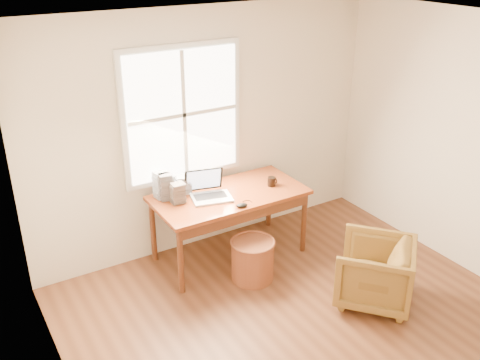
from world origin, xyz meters
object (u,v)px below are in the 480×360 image
object	(u,v)px
desk	(229,195)
wicker_stool	(253,260)
laptop	(211,186)
coffee_mug	(272,182)
armchair	(374,272)
cd_stack_a	(162,184)

from	to	relation	value
desk	wicker_stool	xyz separation A→B (m)	(-0.02, -0.50, -0.52)
laptop	coffee_mug	bearing A→B (deg)	9.89
wicker_stool	laptop	bearing A→B (deg)	112.19
armchair	laptop	distance (m)	1.79
desk	wicker_stool	bearing A→B (deg)	-92.59
wicker_stool	coffee_mug	size ratio (longest dim) A/B	4.36
desk	laptop	world-z (taller)	laptop
armchair	coffee_mug	size ratio (longest dim) A/B	7.08
armchair	laptop	size ratio (longest dim) A/B	1.64
desk	coffee_mug	xyz separation A→B (m)	(0.48, -0.07, 0.07)
desk	armchair	size ratio (longest dim) A/B	2.31
armchair	cd_stack_a	bearing A→B (deg)	-90.83
wicker_stool	cd_stack_a	xyz separation A→B (m)	(-0.61, 0.79, 0.68)
armchair	coffee_mug	distance (m)	1.44
coffee_mug	cd_stack_a	distance (m)	1.17
wicker_stool	cd_stack_a	size ratio (longest dim) A/B	1.51
cd_stack_a	coffee_mug	bearing A→B (deg)	-17.72
wicker_stool	coffee_mug	world-z (taller)	coffee_mug
wicker_stool	laptop	world-z (taller)	laptop
laptop	armchair	bearing A→B (deg)	-40.32
armchair	laptop	bearing A→B (deg)	-94.93
coffee_mug	cd_stack_a	xyz separation A→B (m)	(-1.11, 0.36, 0.09)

